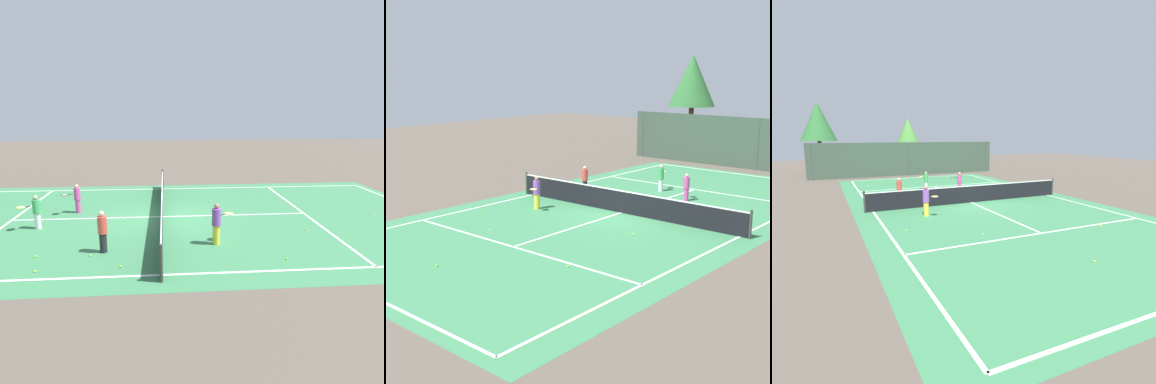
% 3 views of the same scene
% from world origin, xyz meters
% --- Properties ---
extents(ground_plane, '(80.00, 80.00, 0.00)m').
position_xyz_m(ground_plane, '(0.00, 0.00, 0.00)').
color(ground_plane, brown).
extents(court_surface, '(13.00, 25.00, 0.01)m').
position_xyz_m(court_surface, '(0.00, 0.00, 0.00)').
color(court_surface, '#387A4C').
rests_on(court_surface, ground_plane).
extents(tennis_net, '(11.90, 0.10, 1.10)m').
position_xyz_m(tennis_net, '(0.00, 0.00, 0.51)').
color(tennis_net, '#333833').
rests_on(tennis_net, ground_plane).
extents(perimeter_fence, '(18.00, 0.12, 3.20)m').
position_xyz_m(perimeter_fence, '(0.00, 14.00, 1.60)').
color(perimeter_fence, '#384C3D').
rests_on(perimeter_fence, ground_plane).
extents(tree_0, '(3.48, 3.48, 7.19)m').
position_xyz_m(tree_0, '(-7.77, 19.33, 5.22)').
color(tree_0, brown).
rests_on(tree_0, ground_plane).
extents(player_0, '(0.30, 0.30, 1.41)m').
position_xyz_m(player_0, '(-3.70, 1.92, 0.72)').
color(player_0, '#232328').
rests_on(player_0, ground_plane).
extents(player_1, '(0.56, 0.86, 1.35)m').
position_xyz_m(player_1, '(-1.14, 4.91, 0.70)').
color(player_1, silver).
rests_on(player_1, ground_plane).
extents(player_2, '(0.66, 0.86, 1.47)m').
position_xyz_m(player_2, '(-3.29, -1.91, 0.76)').
color(player_2, yellow).
rests_on(player_2, ground_plane).
extents(player_3, '(0.65, 0.83, 1.32)m').
position_xyz_m(player_3, '(0.95, 3.86, 0.68)').
color(player_3, '#D14799').
rests_on(player_3, ground_plane).
extents(tennis_ball_0, '(0.07, 0.07, 0.07)m').
position_xyz_m(tennis_ball_0, '(-0.36, -9.37, 0.03)').
color(tennis_ball_0, '#CCE533').
rests_on(tennis_ball_0, ground_plane).
extents(tennis_ball_1, '(0.07, 0.07, 0.07)m').
position_xyz_m(tennis_ball_1, '(-4.64, 8.75, 0.03)').
color(tennis_ball_1, '#CCE533').
rests_on(tennis_ball_1, ground_plane).
extents(tennis_ball_2, '(0.07, 0.07, 0.07)m').
position_xyz_m(tennis_ball_2, '(2.86, -6.69, 0.03)').
color(tennis_ball_2, '#CCE533').
rests_on(tennis_ball_2, ground_plane).
extents(tennis_ball_3, '(0.07, 0.07, 0.07)m').
position_xyz_m(tennis_ball_3, '(-5.47, 6.51, 0.03)').
color(tennis_ball_3, '#CCE533').
rests_on(tennis_ball_3, ground_plane).
extents(tennis_ball_4, '(0.07, 0.07, 0.07)m').
position_xyz_m(tennis_ball_4, '(-4.91, 1.22, 0.03)').
color(tennis_ball_4, '#CCE533').
rests_on(tennis_ball_4, ground_plane).
extents(tennis_ball_5, '(0.07, 0.07, 0.07)m').
position_xyz_m(tennis_ball_5, '(-3.96, 4.02, 0.03)').
color(tennis_ball_5, '#CCE533').
rests_on(tennis_ball_5, ground_plane).
extents(tennis_ball_6, '(0.07, 0.07, 0.07)m').
position_xyz_m(tennis_ball_6, '(-4.78, -3.91, 0.03)').
color(tennis_ball_6, '#CCE533').
rests_on(tennis_ball_6, ground_plane).
extents(tennis_ball_7, '(0.07, 0.07, 0.07)m').
position_xyz_m(tennis_ball_7, '(2.34, -2.42, 0.03)').
color(tennis_ball_7, '#CCE533').
rests_on(tennis_ball_7, ground_plane).
extents(tennis_ball_8, '(0.07, 0.07, 0.07)m').
position_xyz_m(tennis_ball_8, '(3.26, 4.12, 0.03)').
color(tennis_ball_8, '#CCE533').
rests_on(tennis_ball_8, ground_plane).
extents(tennis_ball_9, '(0.07, 0.07, 0.07)m').
position_xyz_m(tennis_ball_9, '(-4.01, 2.28, 0.03)').
color(tennis_ball_9, '#CCE533').
rests_on(tennis_ball_9, ground_plane).
extents(tennis_ball_10, '(0.07, 0.07, 0.07)m').
position_xyz_m(tennis_ball_10, '(-2.17, -5.60, 0.03)').
color(tennis_ball_10, '#CCE533').
rests_on(tennis_ball_10, ground_plane).
extents(tennis_ball_11, '(0.07, 0.07, 0.07)m').
position_xyz_m(tennis_ball_11, '(-5.03, 3.65, 0.03)').
color(tennis_ball_11, '#CCE533').
rests_on(tennis_ball_11, ground_plane).
extents(tennis_ball_12, '(0.07, 0.07, 0.07)m').
position_xyz_m(tennis_ball_12, '(-0.46, 1.57, 0.03)').
color(tennis_ball_12, '#CCE533').
rests_on(tennis_ball_12, ground_plane).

